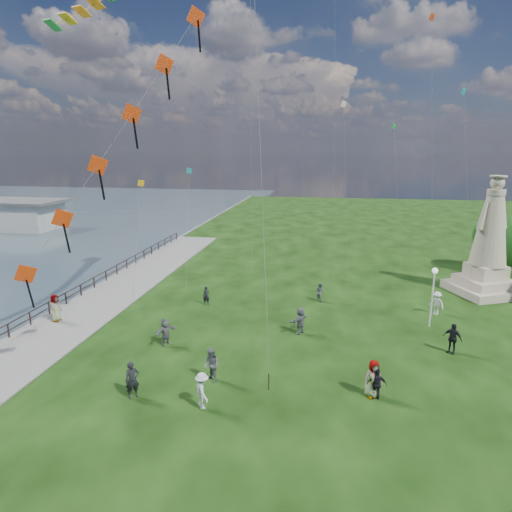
% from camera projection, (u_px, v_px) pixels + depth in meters
% --- Properties ---
extents(waterfront, '(200.00, 200.00, 1.51)m').
position_uv_depth(waterfront, '(55.00, 322.00, 29.39)').
color(waterfront, '#2F3F46').
rests_on(waterfront, ground).
extents(statue, '(6.17, 6.17, 9.54)m').
position_uv_depth(statue, '(488.00, 250.00, 34.26)').
color(statue, '#C2AC92').
rests_on(statue, ground).
extents(lamppost, '(0.38, 0.38, 4.06)m').
position_uv_depth(lamppost, '(434.00, 285.00, 27.86)').
color(lamppost, silver).
rests_on(lamppost, ground).
extents(person_0, '(0.79, 0.76, 1.82)m').
position_uv_depth(person_0, '(132.00, 380.00, 20.20)').
color(person_0, black).
rests_on(person_0, ground).
extents(person_1, '(1.01, 0.98, 1.79)m').
position_uv_depth(person_1, '(211.00, 365.00, 21.59)').
color(person_1, '#595960').
rests_on(person_1, ground).
extents(person_2, '(1.11, 1.24, 1.73)m').
position_uv_depth(person_2, '(202.00, 391.00, 19.40)').
color(person_2, silver).
rests_on(person_2, ground).
extents(person_3, '(0.93, 0.52, 1.54)m').
position_uv_depth(person_3, '(377.00, 384.00, 20.11)').
color(person_3, black).
rests_on(person_3, ground).
extents(person_4, '(1.06, 0.86, 1.87)m').
position_uv_depth(person_4, '(373.00, 379.00, 20.25)').
color(person_4, '#595960').
rests_on(person_4, ground).
extents(person_5, '(1.44, 1.69, 1.70)m').
position_uv_depth(person_5, '(165.00, 332.00, 25.67)').
color(person_5, '#595960').
rests_on(person_5, ground).
extents(person_6, '(0.56, 0.40, 1.45)m').
position_uv_depth(person_6, '(206.00, 296.00, 32.31)').
color(person_6, black).
rests_on(person_6, ground).
extents(person_7, '(0.81, 0.84, 1.49)m').
position_uv_depth(person_7, '(320.00, 292.00, 33.12)').
color(person_7, '#595960').
rests_on(person_7, ground).
extents(person_8, '(1.19, 1.17, 1.70)m').
position_uv_depth(person_8, '(437.00, 303.00, 30.43)').
color(person_8, silver).
rests_on(person_8, ground).
extents(person_9, '(1.19, 1.06, 1.82)m').
position_uv_depth(person_9, '(452.00, 338.00, 24.65)').
color(person_9, black).
rests_on(person_9, ground).
extents(person_10, '(0.60, 0.94, 1.87)m').
position_uv_depth(person_10, '(56.00, 309.00, 29.03)').
color(person_10, '#595960').
rests_on(person_10, ground).
extents(person_11, '(1.49, 1.76, 1.77)m').
position_uv_depth(person_11, '(300.00, 321.00, 27.24)').
color(person_11, '#595960').
rests_on(person_11, ground).
extents(red_kite_train, '(9.79, 9.35, 18.67)m').
position_uv_depth(red_kite_train, '(112.00, 148.00, 21.10)').
color(red_kite_train, black).
rests_on(red_kite_train, ground).
extents(small_kites, '(26.82, 17.52, 27.04)m').
position_uv_depth(small_kites, '(323.00, 117.00, 36.85)').
color(small_kites, teal).
rests_on(small_kites, ground).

